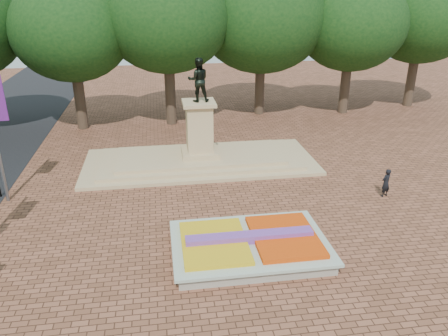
% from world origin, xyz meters
% --- Properties ---
extents(ground, '(90.00, 90.00, 0.00)m').
position_xyz_m(ground, '(0.00, 0.00, 0.00)').
color(ground, brown).
rests_on(ground, ground).
extents(flower_bed, '(6.30, 4.30, 0.91)m').
position_xyz_m(flower_bed, '(1.03, -2.00, 0.38)').
color(flower_bed, gray).
rests_on(flower_bed, ground).
extents(monument, '(14.00, 6.00, 6.40)m').
position_xyz_m(monument, '(0.00, 8.00, 0.88)').
color(monument, tan).
rests_on(monument, ground).
extents(tree_row_back, '(44.80, 8.80, 10.43)m').
position_xyz_m(tree_row_back, '(2.33, 18.00, 6.67)').
color(tree_row_back, '#3B2D20').
rests_on(tree_row_back, ground).
extents(pedestrian, '(0.65, 0.55, 1.52)m').
position_xyz_m(pedestrian, '(9.00, 2.05, 0.76)').
color(pedestrian, black).
rests_on(pedestrian, ground).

